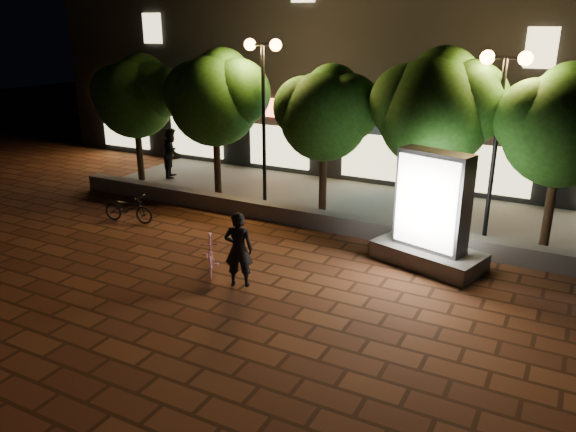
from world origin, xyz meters
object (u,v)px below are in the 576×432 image
Objects in this scene: tree_right at (438,106)px; street_lamp_right at (501,98)px; ad_kiosk at (431,220)px; scooter_pink at (210,254)px; tree_left at (217,95)px; pedestrian at (172,153)px; tree_far_right at (566,122)px; tree_far_left at (137,94)px; scooter_parked at (128,209)px; rider at (239,249)px; street_lamp_left at (263,80)px; tree_mid at (327,110)px.

tree_right is 1.70m from street_lamp_right.
ad_kiosk reaches higher than scooter_pink.
pedestrian is at bearing 162.56° from tree_left.
scooter_pink is (-5.51, -5.17, -3.45)m from street_lamp_right.
tree_far_right is at bearing 1.88° from scooter_pink.
tree_far_left is 11.94m from ad_kiosk.
ad_kiosk is at bearing -92.61° from scooter_parked.
rider is at bearing -116.28° from tree_right.
scooter_parked is at bearing -43.86° from rider.
scooter_pink is 4.61m from scooter_parked.
tree_far_left reaches higher than scooter_pink.
street_lamp_left is 2.92× the size of rider.
tree_left is 0.97× the size of tree_right.
street_lamp_left is 2.72× the size of pedestrian.
tree_mid is at bearing -180.00° from tree_far_right.
tree_left is at bearing 180.00° from tree_far_right.
street_lamp_left is (5.45, -0.26, 0.74)m from tree_far_left.
street_lamp_right is 7.71m from rider.
tree_mid is at bearing -62.54° from scooter_parked.
street_lamp_left reaches higher than tree_right.
tree_left is at bearing 86.56° from scooter_pink.
tree_far_left is at bearing 177.24° from street_lamp_left.
street_lamp_left is 5.68m from scooter_parked.
scooter_parked is at bearing 175.05° from pedestrian.
tree_left reaches higher than rider.
tree_far_right is at bearing -0.00° from tree_left.
street_lamp_left reaches higher than tree_far_right.
street_lamp_left is 6.47m from scooter_pink.
street_lamp_right reaches higher than rider.
pedestrian is at bearing 174.45° from street_lamp_right.
scooter_pink reaches higher than scooter_parked.
tree_mid is 0.87× the size of street_lamp_left.
ad_kiosk is 1.97× the size of scooter_pink.
rider is at bearing -121.43° from scooter_parked.
tree_left is at bearing 178.32° from street_lamp_right.
rider is (-3.51, -3.20, -0.27)m from ad_kiosk.
tree_left is at bearing -74.58° from rider.
street_lamp_left is at bearing -172.69° from tree_mid.
tree_far_right is at bearing -122.15° from pedestrian.
pedestrian is at bearing 175.03° from tree_right.
street_lamp_right is at bearing -123.92° from pedestrian.
tree_far_right is 1.63× the size of ad_kiosk.
tree_far_right is 0.92× the size of street_lamp_left.
tree_far_left is 7.50m from tree_mid.
tree_far_left is 1.03× the size of tree_mid.
tree_far_right is at bearing -158.66° from rider.
street_lamp_left is at bearing -177.19° from tree_right.
scooter_pink is at bearing -39.80° from rider.
tree_far_right is 9.38m from scooter_pink.
tree_far_left is at bearing 106.20° from scooter_pink.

